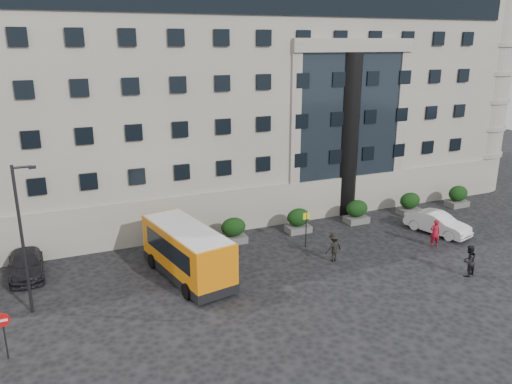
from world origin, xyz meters
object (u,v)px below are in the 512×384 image
no_entry_sign (3,327)px  minibus (187,250)px  hedge_f (458,196)px  street_lamp (23,235)px  pedestrian_b (469,261)px  hedge_d (357,211)px  hedge_e (410,203)px  pedestrian_a (435,233)px  pedestrian_c (334,247)px  hedge_c (298,220)px  white_taxi (437,223)px  bus_stop_sign (306,224)px  hedge_a (161,241)px  hedge_b (233,230)px  parked_car_c (26,264)px

no_entry_sign → minibus: (9.72, 4.84, 0.08)m
hedge_f → street_lamp: 34.45m
minibus → pedestrian_b: size_ratio=4.00×
hedge_d → hedge_e: bearing=0.0°
no_entry_sign → pedestrian_a: no_entry_sign is taller
hedge_d → pedestrian_c: (-5.53, -5.52, 0.03)m
hedge_c → hedge_e: bearing=0.0°
white_taxi → pedestrian_a: pedestrian_a is taller
hedge_d → minibus: (-14.88, -4.00, 0.81)m
minibus → pedestrian_b: 17.06m
bus_stop_sign → no_entry_sign: bearing=-161.9°
pedestrian_a → pedestrian_c: pedestrian_a is taller
bus_stop_sign → white_taxi: bus_stop_sign is taller
hedge_a → hedge_c: 10.40m
hedge_b → pedestrian_c: pedestrian_c is taller
pedestrian_b → hedge_c: bearing=-72.7°
bus_stop_sign → no_entry_sign: size_ratio=1.09×
hedge_c → hedge_d: same height
hedge_c → minibus: (-9.68, -4.00, 0.81)m
street_lamp → no_entry_sign: (-1.06, -4.04, -2.72)m
no_entry_sign → minibus: bearing=26.5°
street_lamp → minibus: street_lamp is taller
pedestrian_b → pedestrian_a: bearing=-119.9°
no_entry_sign → bus_stop_sign: bearing=18.1°
pedestrian_b → hedge_e: bearing=-124.7°
hedge_b → bus_stop_sign: 5.19m
hedge_b → bus_stop_sign: size_ratio=0.73×
bus_stop_sign → no_entry_sign: bus_stop_sign is taller
bus_stop_sign → pedestrian_b: bearing=-48.4°
hedge_b → pedestrian_b: 15.45m
hedge_d → hedge_e: same height
hedge_b → hedge_c: bearing=0.0°
hedge_b → hedge_c: size_ratio=1.00×
hedge_c → pedestrian_b: (6.04, -10.60, 0.06)m
street_lamp → hedge_b: bearing=20.1°
hedge_d → no_entry_sign: bearing=-160.2°
hedge_a → pedestrian_c: bearing=-28.7°
minibus → parked_car_c: size_ratio=1.63×
hedge_d → pedestrian_a: (2.24, -6.19, 0.05)m
hedge_e → hedge_f: (5.20, 0.00, 0.00)m
no_entry_sign → hedge_e: bearing=16.5°
bus_stop_sign → hedge_b: bearing=146.9°
hedge_e → hedge_f: bearing=0.0°
hedge_e → pedestrian_a: bearing=-115.6°
pedestrian_a → pedestrian_b: 4.63m
pedestrian_a → pedestrian_c: (-7.77, 0.66, -0.02)m
bus_stop_sign → white_taxi: (10.30, -1.52, -0.93)m
hedge_e → hedge_f: size_ratio=1.00×
hedge_f → white_taxi: hedge_f is taller
hedge_b → pedestrian_c: size_ratio=0.96×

